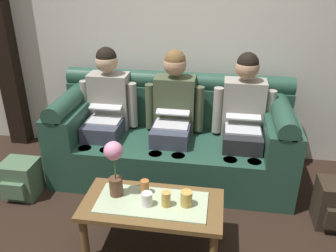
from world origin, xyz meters
TOP-DOWN VIEW (x-y plane):
  - back_wall_patterned at (0.00, 1.70)m, footprint 6.00×0.12m
  - couch at (0.00, 1.17)m, footprint 2.21×0.88m
  - person_left at (-0.64, 1.16)m, footprint 0.56×0.67m
  - person_middle at (0.00, 1.17)m, footprint 0.56×0.67m
  - person_right at (0.64, 1.17)m, footprint 0.56×0.67m
  - coffee_table at (0.00, 0.14)m, footprint 1.00×0.49m
  - flower_vase at (-0.27, 0.18)m, footprint 0.13×0.13m
  - cup_near_left at (0.10, 0.11)m, footprint 0.06×0.06m
  - cup_near_right at (-0.07, 0.23)m, footprint 0.06×0.06m
  - cup_far_center at (0.24, 0.14)m, footprint 0.08×0.08m
  - cup_far_left at (-0.03, 0.10)m, footprint 0.07×0.07m
  - backpack_left at (-1.29, 0.58)m, footprint 0.30×0.30m
  - backpack_right at (1.39, 0.60)m, footprint 0.31×0.30m

SIDE VIEW (x-z plane):
  - backpack_left at x=-1.29m, z-range 0.00..0.33m
  - backpack_right at x=1.39m, z-range 0.00..0.38m
  - coffee_table at x=0.00m, z-range 0.14..0.55m
  - couch at x=0.00m, z-range -0.11..0.85m
  - cup_far_left at x=-0.03m, z-range 0.41..0.50m
  - cup_near_right at x=-0.07m, z-range 0.41..0.51m
  - cup_near_left at x=0.10m, z-range 0.41..0.52m
  - cup_far_center at x=0.24m, z-range 0.41..0.52m
  - person_right at x=0.64m, z-range 0.05..1.27m
  - person_middle at x=0.00m, z-range 0.05..1.27m
  - person_left at x=-0.64m, z-range 0.05..1.27m
  - flower_vase at x=-0.27m, z-range 0.45..0.88m
  - back_wall_patterned at x=0.00m, z-range 0.00..2.90m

